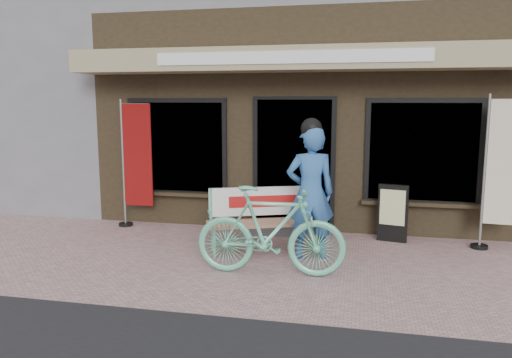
% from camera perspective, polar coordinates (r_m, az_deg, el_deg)
% --- Properties ---
extents(ground, '(70.00, 70.00, 0.00)m').
position_cam_1_polar(ground, '(6.49, 1.78, -10.26)').
color(ground, tan).
rests_on(ground, ground).
extents(storefront, '(7.00, 6.77, 6.00)m').
position_cam_1_polar(storefront, '(11.08, 6.61, 13.35)').
color(storefront, black).
rests_on(storefront, ground).
extents(bench, '(1.70, 0.99, 0.90)m').
position_cam_1_polar(bench, '(7.17, 0.94, -4.00)').
color(bench, '#63C29A').
rests_on(bench, ground).
extents(person, '(0.75, 0.61, 1.91)m').
position_cam_1_polar(person, '(6.76, 6.24, -1.28)').
color(person, '#2E60A1').
rests_on(person, ground).
extents(bicycle, '(1.87, 0.60, 1.11)m').
position_cam_1_polar(bicycle, '(6.14, 1.68, -5.96)').
color(bicycle, '#63C29A').
rests_on(bicycle, ground).
extents(nobori_red, '(0.63, 0.25, 2.16)m').
position_cam_1_polar(nobori_red, '(8.63, -13.62, 1.92)').
color(nobori_red, gray).
rests_on(nobori_red, ground).
extents(nobori_cream, '(0.66, 0.26, 2.23)m').
position_cam_1_polar(nobori_cream, '(7.85, 26.29, 0.83)').
color(nobori_cream, gray).
rests_on(nobori_cream, ground).
extents(menu_stand, '(0.45, 0.19, 0.88)m').
position_cam_1_polar(menu_stand, '(7.87, 15.35, -3.72)').
color(menu_stand, black).
rests_on(menu_stand, ground).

